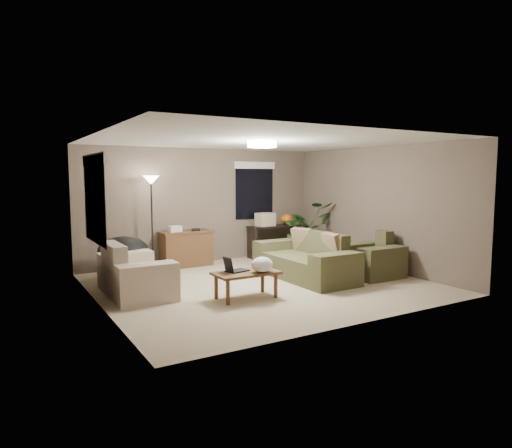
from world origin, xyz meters
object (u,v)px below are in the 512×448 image
armchair (371,261)px  floor_lamp (151,191)px  main_sofa (306,262)px  cat_scratching_post (327,252)px  console_table (274,238)px  coffee_table (246,276)px  desk (186,248)px  papasan_chair (123,255)px  houseplant (305,236)px  loveseat (134,276)px

armchair → floor_lamp: bearing=142.6°
main_sofa → floor_lamp: floor_lamp is taller
armchair → cat_scratching_post: bearing=81.8°
main_sofa → console_table: 2.29m
coffee_table → desk: 2.89m
floor_lamp → cat_scratching_post: floor_lamp is taller
papasan_chair → coffee_table: bearing=-60.0°
armchair → floor_lamp: floor_lamp is taller
main_sofa → console_table: size_ratio=1.69×
houseplant → armchair: bearing=-91.5°
papasan_chair → cat_scratching_post: 4.40m
floor_lamp → main_sofa: bearing=-42.8°
loveseat → console_table: 4.20m
main_sofa → coffee_table: bearing=-157.2°
loveseat → desk: bearing=47.7°
coffee_table → console_table: size_ratio=0.77×
houseplant → cat_scratching_post: houseplant is taller
floor_lamp → coffee_table: bearing=-78.1°
console_table → houseplant: houseplant is taller
main_sofa → houseplant: (1.21, 1.65, 0.22)m
coffee_table → desk: size_ratio=0.91×
papasan_chair → houseplant: bearing=1.0°
console_table → loveseat: bearing=-155.2°
main_sofa → loveseat: size_ratio=1.37×
main_sofa → armchair: size_ratio=2.20×
loveseat → armchair: same height
loveseat → coffee_table: bearing=-37.7°
desk → coffee_table: bearing=-93.2°
console_table → floor_lamp: bearing=-178.5°
armchair → houseplant: size_ratio=0.76×
console_table → papasan_chair: size_ratio=1.17×
coffee_table → cat_scratching_post: 3.53m
main_sofa → coffee_table: 1.82m
armchair → desk: armchair is taller
main_sofa → cat_scratching_post: (1.38, 1.06, -0.08)m
cat_scratching_post → papasan_chair: bearing=173.3°
main_sofa → coffee_table: (-1.67, -0.70, 0.06)m
floor_lamp → armchair: bearing=-37.4°
armchair → cat_scratching_post: size_ratio=2.00×
console_table → papasan_chair: 3.73m
loveseat → papasan_chair: bearing=83.6°
main_sofa → loveseat: (-3.12, 0.41, 0.00)m
loveseat → desk: size_ratio=1.45×
armchair → floor_lamp: size_ratio=0.52×
coffee_table → floor_lamp: floor_lamp is taller
coffee_table → main_sofa: bearing=22.8°
main_sofa → desk: size_ratio=2.00×
desk → papasan_chair: bearing=-157.8°
loveseat → console_table: loveseat is taller
main_sofa → floor_lamp: 3.35m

